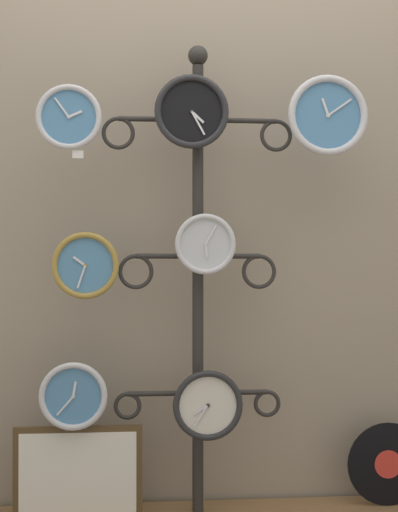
% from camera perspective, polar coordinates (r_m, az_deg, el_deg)
% --- Properties ---
extents(shop_wall, '(4.40, 0.04, 2.80)m').
position_cam_1_polar(shop_wall, '(2.92, -0.35, 7.14)').
color(shop_wall, gray).
rests_on(shop_wall, ground_plane).
extents(display_stand, '(0.74, 0.37, 1.85)m').
position_cam_1_polar(display_stand, '(2.75, -0.09, -7.17)').
color(display_stand, '#282623').
rests_on(display_stand, ground_plane).
extents(clock_top_left, '(0.24, 0.04, 0.24)m').
position_cam_1_polar(clock_top_left, '(2.68, -10.37, 10.86)').
color(clock_top_left, '#4C84B2').
extents(clock_top_center, '(0.28, 0.04, 0.28)m').
position_cam_1_polar(clock_top_center, '(2.71, -0.59, 11.46)').
color(clock_top_center, black).
extents(clock_top_right, '(0.31, 0.04, 0.31)m').
position_cam_1_polar(clock_top_right, '(2.76, 10.26, 10.99)').
color(clock_top_right, '#4C84B2').
extents(clock_middle_left, '(0.25, 0.04, 0.25)m').
position_cam_1_polar(clock_middle_left, '(2.65, -9.08, -0.75)').
color(clock_middle_left, '#4C84B2').
extents(clock_middle_center, '(0.23, 0.04, 0.23)m').
position_cam_1_polar(clock_middle_center, '(2.66, 0.51, 0.95)').
color(clock_middle_center, silver).
extents(clock_bottom_left, '(0.25, 0.04, 0.25)m').
position_cam_1_polar(clock_bottom_left, '(2.69, -10.02, -10.98)').
color(clock_bottom_left, '#4C84B2').
extents(clock_bottom_center, '(0.26, 0.04, 0.26)m').
position_cam_1_polar(clock_bottom_center, '(2.68, 0.71, -11.85)').
color(clock_bottom_center, silver).
extents(vinyl_record, '(0.32, 0.01, 0.32)m').
position_cam_1_polar(vinyl_record, '(2.99, 14.89, -15.79)').
color(vinyl_record, black).
rests_on(vinyl_record, low_shelf).
extents(picture_frame, '(0.47, 0.02, 0.34)m').
position_cam_1_polar(picture_frame, '(2.78, -9.65, -16.74)').
color(picture_frame, '#4C381E').
rests_on(picture_frame, low_shelf).
extents(price_tag_upper, '(0.04, 0.00, 0.03)m').
position_cam_1_polar(price_tag_upper, '(2.65, -9.67, 8.02)').
color(price_tag_upper, white).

